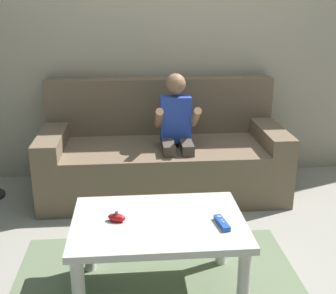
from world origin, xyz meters
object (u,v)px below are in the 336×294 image
Objects in this scene: coffee_table at (159,233)px; game_remote_blue_near_edge at (222,223)px; couch at (163,155)px; nunchuk_red at (117,217)px; person_seated_on_couch at (177,131)px.

game_remote_blue_near_edge is at bearing -14.32° from coffee_table.
couch is at bearing 97.44° from game_remote_blue_near_edge.
nunchuk_red is at bearing 178.22° from coffee_table.
person_seated_on_couch is 1.21m from nunchuk_red.
nunchuk_red is (-0.41, -1.14, -0.09)m from person_seated_on_couch.
coffee_table is at bearing -95.07° from couch.
coffee_table is 5.93× the size of game_remote_blue_near_edge.
couch is 18.52× the size of nunchuk_red.
person_seated_on_couch is 1.12× the size of coffee_table.
person_seated_on_couch is 6.63× the size of game_remote_blue_near_edge.
nunchuk_red is at bearing 170.66° from game_remote_blue_near_edge.
person_seated_on_couch is at bearing 70.02° from nunchuk_red.
couch reaches higher than coffee_table.
person_seated_on_couch is (0.09, -0.18, 0.25)m from couch.
person_seated_on_couch reaches higher than coffee_table.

